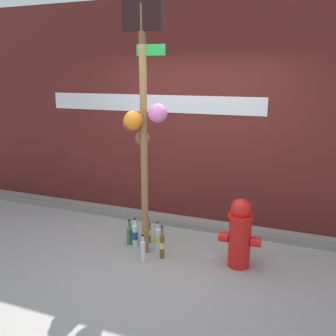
% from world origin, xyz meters
% --- Properties ---
extents(ground_plane, '(14.00, 14.00, 0.00)m').
position_xyz_m(ground_plane, '(0.00, 0.00, 0.00)').
color(ground_plane, gray).
extents(building_wall, '(10.00, 0.21, 3.26)m').
position_xyz_m(building_wall, '(-0.00, 1.67, 1.63)').
color(building_wall, '#561E19').
rests_on(building_wall, ground_plane).
extents(curb_strip, '(8.00, 0.12, 0.08)m').
position_xyz_m(curb_strip, '(0.00, 1.15, 0.04)').
color(curb_strip, slate).
rests_on(curb_strip, ground_plane).
extents(memorial_post, '(0.54, 0.45, 3.00)m').
position_xyz_m(memorial_post, '(-0.24, 0.19, 1.81)').
color(memorial_post, olive).
rests_on(memorial_post, ground_plane).
extents(fire_hydrant, '(0.48, 0.29, 0.82)m').
position_xyz_m(fire_hydrant, '(0.92, 0.30, 0.41)').
color(fire_hydrant, red).
rests_on(fire_hydrant, ground_plane).
extents(bottle_0, '(0.06, 0.06, 0.34)m').
position_xyz_m(bottle_0, '(-0.17, -0.02, 0.15)').
color(bottle_0, silver).
rests_on(bottle_0, ground_plane).
extents(bottle_1, '(0.06, 0.06, 0.42)m').
position_xyz_m(bottle_1, '(0.02, 0.14, 0.17)').
color(bottle_1, brown).
rests_on(bottle_1, ground_plane).
extents(bottle_2, '(0.08, 0.08, 0.34)m').
position_xyz_m(bottle_2, '(-0.53, 0.35, 0.14)').
color(bottle_2, '#337038').
rests_on(bottle_2, ground_plane).
extents(bottle_3, '(0.08, 0.08, 0.38)m').
position_xyz_m(bottle_3, '(-0.44, 0.32, 0.16)').
color(bottle_3, '#B2DBEA').
rests_on(bottle_3, ground_plane).
extents(bottle_4, '(0.07, 0.07, 0.38)m').
position_xyz_m(bottle_4, '(-0.33, 0.49, 0.16)').
color(bottle_4, '#337038').
rests_on(bottle_4, ground_plane).
extents(bottle_5, '(0.08, 0.08, 0.38)m').
position_xyz_m(bottle_5, '(-0.11, 0.31, 0.16)').
color(bottle_5, '#B2DBEA').
rests_on(bottle_5, ground_plane).
extents(litter_0, '(0.13, 0.10, 0.01)m').
position_xyz_m(litter_0, '(-1.50, 0.62, 0.00)').
color(litter_0, '#8C99B2').
rests_on(litter_0, ground_plane).
extents(litter_1, '(0.12, 0.13, 0.01)m').
position_xyz_m(litter_1, '(0.55, 0.40, 0.00)').
color(litter_1, '#8C99B2').
rests_on(litter_1, ground_plane).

